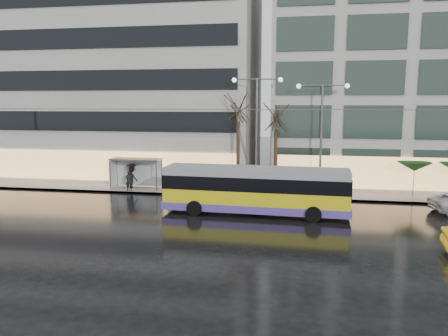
# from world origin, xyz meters

# --- Properties ---
(ground) EXTENTS (140.00, 140.00, 0.00)m
(ground) POSITION_xyz_m (0.00, 0.00, 0.00)
(ground) COLOR black
(ground) RESTS_ON ground
(sidewalk) EXTENTS (80.00, 10.00, 0.15)m
(sidewalk) POSITION_xyz_m (2.00, 14.00, 0.07)
(sidewalk) COLOR gray
(sidewalk) RESTS_ON ground
(kerb) EXTENTS (80.00, 0.10, 0.15)m
(kerb) POSITION_xyz_m (2.00, 9.05, 0.07)
(kerb) COLOR slate
(kerb) RESTS_ON ground
(building_left) EXTENTS (34.00, 14.00, 22.00)m
(building_left) POSITION_xyz_m (-16.00, 19.00, 11.15)
(building_left) COLOR #9C9A95
(building_left) RESTS_ON sidewalk
(trolleybus) EXTENTS (12.12, 4.91, 5.58)m
(trolleybus) POSITION_xyz_m (2.59, 4.23, 1.51)
(trolleybus) COLOR gold
(trolleybus) RESTS_ON ground
(catenary) EXTENTS (42.24, 5.12, 7.00)m
(catenary) POSITION_xyz_m (1.00, 7.94, 4.25)
(catenary) COLOR #595B60
(catenary) RESTS_ON ground
(bus_shelter) EXTENTS (4.20, 1.60, 2.51)m
(bus_shelter) POSITION_xyz_m (-8.38, 10.69, 1.96)
(bus_shelter) COLOR #595B60
(bus_shelter) RESTS_ON sidewalk
(street_lamp_near) EXTENTS (3.96, 0.36, 9.03)m
(street_lamp_near) POSITION_xyz_m (2.00, 10.80, 5.99)
(street_lamp_near) COLOR #595B60
(street_lamp_near) RESTS_ON sidewalk
(street_lamp_far) EXTENTS (3.96, 0.36, 8.53)m
(street_lamp_far) POSITION_xyz_m (7.00, 10.80, 5.71)
(street_lamp_far) COLOR #595B60
(street_lamp_far) RESTS_ON sidewalk
(tree_a) EXTENTS (3.20, 3.20, 8.40)m
(tree_a) POSITION_xyz_m (0.50, 11.00, 7.09)
(tree_a) COLOR black
(tree_a) RESTS_ON sidewalk
(tree_b) EXTENTS (3.20, 3.20, 7.70)m
(tree_b) POSITION_xyz_m (3.50, 11.20, 6.40)
(tree_b) COLOR black
(tree_b) RESTS_ON sidewalk
(parasol_a) EXTENTS (2.50, 2.50, 2.65)m
(parasol_a) POSITION_xyz_m (14.00, 11.00, 2.45)
(parasol_a) COLOR #595B60
(parasol_a) RESTS_ON sidewalk
(pedestrian_a) EXTENTS (1.12, 1.13, 2.19)m
(pedestrian_a) POSITION_xyz_m (-8.20, 9.40, 1.60)
(pedestrian_a) COLOR black
(pedestrian_a) RESTS_ON sidewalk
(pedestrian_b) EXTENTS (1.06, 1.05, 1.72)m
(pedestrian_b) POSITION_xyz_m (-5.34, 10.86, 1.01)
(pedestrian_b) COLOR black
(pedestrian_b) RESTS_ON sidewalk
(pedestrian_c) EXTENTS (1.36, 1.10, 2.11)m
(pedestrian_c) POSITION_xyz_m (-8.41, 10.50, 1.27)
(pedestrian_c) COLOR black
(pedestrian_c) RESTS_ON sidewalk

